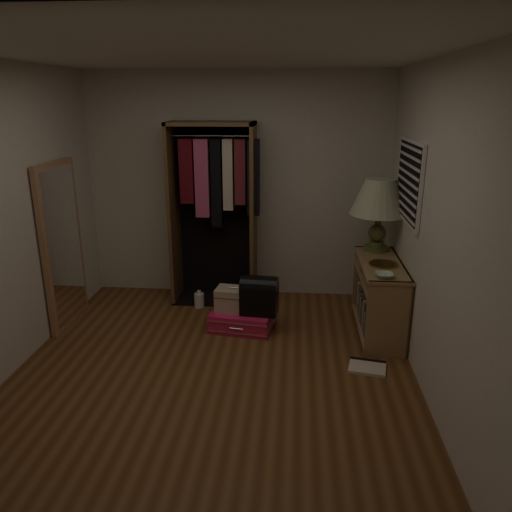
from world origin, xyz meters
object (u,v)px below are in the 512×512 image
white_jug (199,300)px  floor_mirror (62,245)px  pink_suitcase (242,319)px  table_lamp (380,199)px  black_bag (259,294)px  console_bookshelf (378,294)px  train_case (233,299)px  open_wardrobe (216,197)px

white_jug → floor_mirror: bearing=-159.8°
floor_mirror → pink_suitcase: bearing=-0.8°
floor_mirror → pink_suitcase: size_ratio=2.44×
table_lamp → black_bag: bearing=-158.2°
console_bookshelf → white_jug: size_ratio=5.66×
console_bookshelf → train_case: console_bookshelf is taller
floor_mirror → table_lamp: (3.24, 0.42, 0.45)m
floor_mirror → white_jug: bearing=20.2°
console_bookshelf → white_jug: 2.01m
pink_suitcase → white_jug: white_jug is taller
black_bag → pink_suitcase: bearing=174.0°
train_case → black_bag: black_bag is taller
console_bookshelf → black_bag: bearing=-174.7°
black_bag → white_jug: bearing=148.9°
open_wardrobe → floor_mirror: bearing=-152.4°
black_bag → white_jug: size_ratio=2.03×
black_bag → table_lamp: (1.21, 0.48, 0.90)m
white_jug → open_wardrobe: bearing=59.6°
train_case → black_bag: 0.29m
pink_suitcase → train_case: train_case is taller
open_wardrobe → floor_mirror: size_ratio=1.21×
train_case → white_jug: (-0.46, 0.49, -0.23)m
pink_suitcase → floor_mirror: bearing=-172.3°
console_bookshelf → train_case: bearing=-177.7°
black_bag → table_lamp: 1.58m
black_bag → floor_mirror: bearing=-176.2°
open_wardrobe → pink_suitcase: 1.43m
console_bookshelf → train_case: size_ratio=2.93×
white_jug → train_case: bearing=-47.1°
open_wardrobe → table_lamp: open_wardrobe is taller
floor_mirror → open_wardrobe: bearing=27.6°
console_bookshelf → floor_mirror: 3.27m
console_bookshelf → open_wardrobe: open_wardrobe is taller
open_wardrobe → white_jug: (-0.17, -0.29, -1.14)m
pink_suitcase → table_lamp: size_ratio=0.87×
console_bookshelf → black_bag: console_bookshelf is taller
pink_suitcase → white_jug: 0.75m
train_case → white_jug: size_ratio=1.93×
train_case → open_wardrobe: bearing=117.6°
train_case → white_jug: train_case is taller
console_bookshelf → table_lamp: 0.98m
pink_suitcase → train_case: bearing=178.8°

